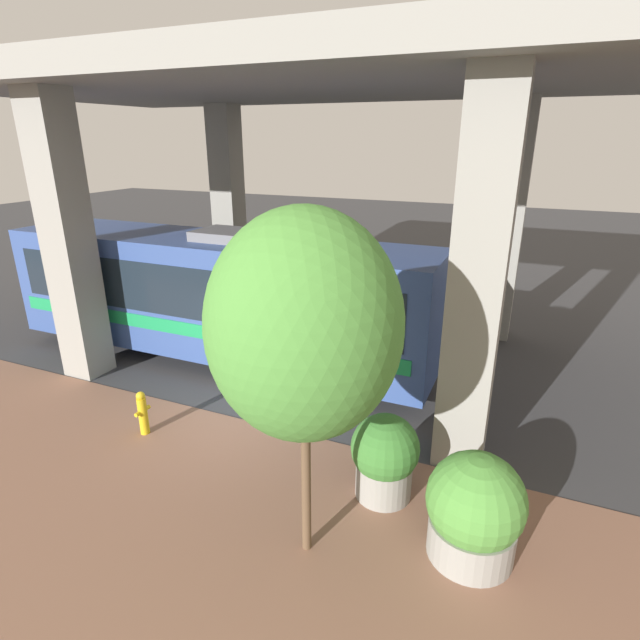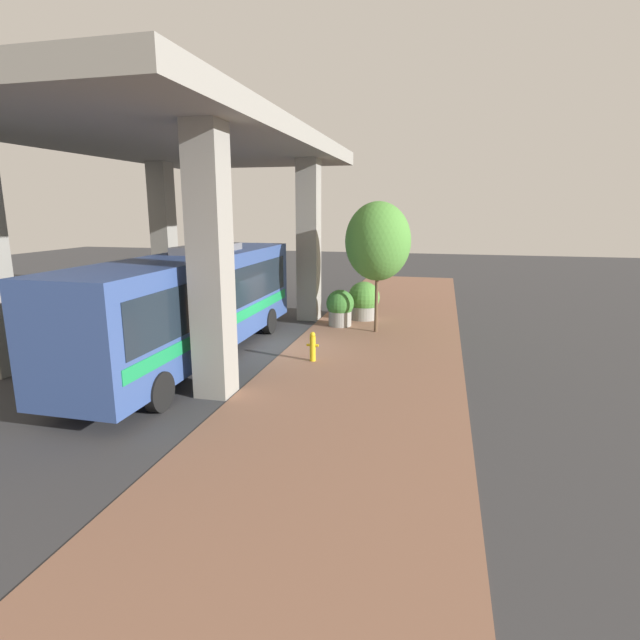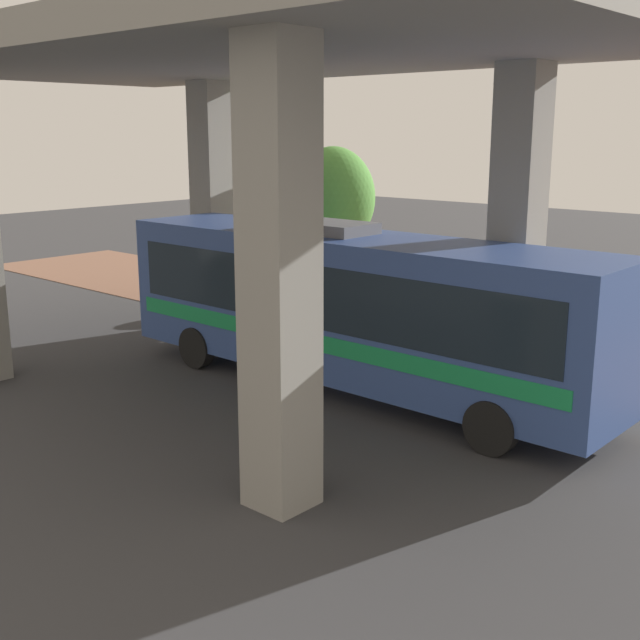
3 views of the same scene
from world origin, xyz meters
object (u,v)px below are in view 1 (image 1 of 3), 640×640
bus (216,292)px  planter_front (475,510)px  fire_hydrant (143,413)px  street_tree_near (304,326)px  planter_middle (385,457)px

bus → planter_front: bearing=-120.9°
bus → planter_front: (-4.39, -7.34, -1.17)m
fire_hydrant → street_tree_near: bearing=-108.4°
planter_middle → street_tree_near: (-1.61, 0.71, 2.82)m
bus → street_tree_near: size_ratio=2.31×
bus → planter_front: 8.63m
planter_front → bus: bearing=59.1°
fire_hydrant → bus: bearing=9.9°
fire_hydrant → street_tree_near: street_tree_near is taller
planter_middle → street_tree_near: bearing=156.1°
fire_hydrant → planter_front: 6.72m
planter_front → street_tree_near: bearing=110.5°
planter_front → fire_hydrant: bearing=84.8°
planter_middle → planter_front: bearing=-115.9°
bus → planter_middle: size_ratio=7.69×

